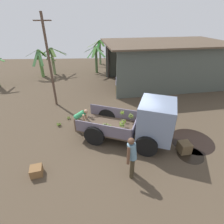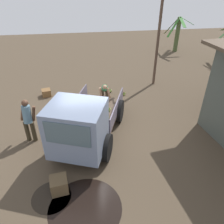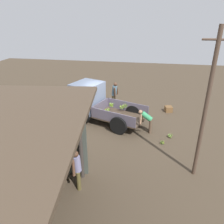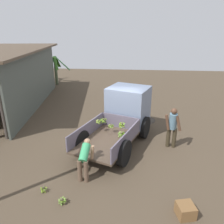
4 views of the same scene
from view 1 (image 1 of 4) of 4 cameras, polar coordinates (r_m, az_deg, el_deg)
name	(u,v)px [view 1 (image 1 of 4)]	position (r m, az deg, el deg)	size (l,w,h in m)	color
ground	(125,135)	(9.12, 4.27, -7.41)	(36.00, 36.00, 0.00)	#4B3D2E
mud_patch_0	(190,155)	(8.67, 24.17, -12.68)	(1.15, 1.15, 0.01)	black
mud_patch_1	(192,141)	(9.54, 24.62, -8.55)	(2.07, 2.07, 0.01)	black
cargo_truck	(146,122)	(8.14, 11.14, -3.13)	(4.68, 3.16, 2.18)	#4A3A2D
warehouse_shed	(171,54)	(16.16, 18.56, 17.50)	(10.78, 7.30, 3.50)	#4D544B
utility_pole	(49,62)	(11.71, -19.75, 15.11)	(0.99, 0.15, 5.59)	brown
banana_palm_0	(41,63)	(18.61, -22.27, 14.73)	(2.62, 2.21, 2.59)	#5D8C43
banana_palm_1	(53,60)	(19.08, -18.74, 15.88)	(2.46, 2.20, 2.62)	#738954
banana_palm_2	(96,58)	(18.80, -5.19, 17.10)	(2.24, 2.72, 2.65)	#415B32
banana_palm_3	(100,51)	(22.19, -3.95, 19.25)	(2.52, 2.52, 2.80)	#628054
person_foreground_visitor	(132,156)	(6.55, 6.43, -13.98)	(0.45, 0.68, 1.75)	#372E1F
person_worker_loading	(80,118)	(9.22, -10.53, -1.85)	(0.77, 0.57, 1.24)	brown
person_bystander_near_shed	(118,83)	(13.33, 1.84, 9.30)	(0.39, 0.64, 1.58)	brown
banana_bunch_on_ground_0	(59,124)	(10.14, -16.95, -3.80)	(0.25, 0.26, 0.20)	brown
banana_bunch_on_ground_1	(69,118)	(10.63, -13.99, -1.79)	(0.21, 0.21, 0.18)	#403929
wooden_crate_0	(36,171)	(7.65, -23.46, -17.25)	(0.44, 0.44, 0.36)	brown
wooden_crate_1	(184,147)	(8.59, 22.55, -10.60)	(0.50, 0.50, 0.48)	brown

